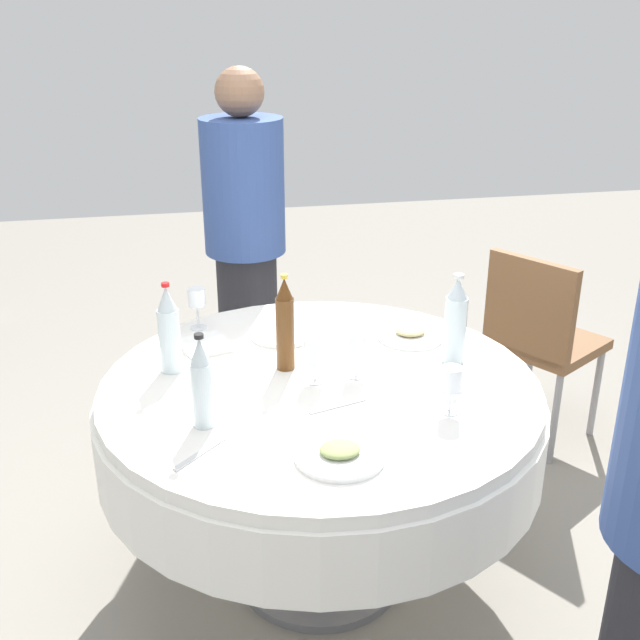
{
  "coord_description": "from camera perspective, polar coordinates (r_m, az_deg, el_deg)",
  "views": [
    {
      "loc": [
        0.41,
        2.04,
        1.81
      ],
      "look_at": [
        0.0,
        0.0,
        0.94
      ],
      "focal_mm": 42.73,
      "sensor_mm": 36.0,
      "label": 1
    }
  ],
  "objects": [
    {
      "name": "wine_glass_south",
      "position": [
        2.3,
        -0.39,
        -2.46
      ],
      "size": [
        0.07,
        0.07,
        0.14
      ],
      "color": "white",
      "rests_on": "dining_table"
    },
    {
      "name": "plate_rear",
      "position": [
        2.65,
        6.78,
        -1.1
      ],
      "size": [
        0.23,
        0.23,
        0.04
      ],
      "color": "white",
      "rests_on": "dining_table"
    },
    {
      "name": "wine_glass_north",
      "position": [
        2.7,
        -9.22,
        1.54
      ],
      "size": [
        0.06,
        0.06,
        0.15
      ],
      "color": "white",
      "rests_on": "dining_table"
    },
    {
      "name": "bottle_clear_front",
      "position": [
        2.39,
        -11.24,
        -0.8
      ],
      "size": [
        0.07,
        0.07,
        0.29
      ],
      "color": "silver",
      "rests_on": "dining_table"
    },
    {
      "name": "fork_far",
      "position": [
        2.01,
        -9.01,
        -9.87
      ],
      "size": [
        0.14,
        0.14,
        0.0
      ],
      "primitive_type": "cube",
      "rotation": [
        0.0,
        0.0,
        0.76
      ],
      "color": "silver",
      "rests_on": "dining_table"
    },
    {
      "name": "plate_outer",
      "position": [
        2.65,
        -2.8,
        -1.04
      ],
      "size": [
        0.22,
        0.22,
        0.02
      ],
      "color": "white",
      "rests_on": "dining_table"
    },
    {
      "name": "chair_north",
      "position": [
        3.35,
        16.09,
        -0.98
      ],
      "size": [
        0.55,
        0.55,
        0.87
      ],
      "rotation": [
        0.0,
        0.0,
        2.12
      ],
      "color": "brown",
      "rests_on": "ground_plane"
    },
    {
      "name": "wine_glass_front",
      "position": [
        2.16,
        9.81,
        -4.56
      ],
      "size": [
        0.06,
        0.06,
        0.14
      ],
      "color": "white",
      "rests_on": "dining_table"
    },
    {
      "name": "bottle_clear_far",
      "position": [
        2.07,
        -8.84,
        -4.76
      ],
      "size": [
        0.06,
        0.06,
        0.27
      ],
      "color": "silver",
      "rests_on": "dining_table"
    },
    {
      "name": "bottle_clear_mid",
      "position": [
        2.45,
        10.1,
        -0.11
      ],
      "size": [
        0.07,
        0.07,
        0.3
      ],
      "color": "silver",
      "rests_on": "dining_table"
    },
    {
      "name": "ground_plane",
      "position": [
        2.76,
        0.0,
        -18.37
      ],
      "size": [
        10.0,
        10.0,
        0.0
      ],
      "primitive_type": "plane",
      "color": "gray"
    },
    {
      "name": "wine_glass_right",
      "position": [
        2.33,
        2.8,
        -2.14
      ],
      "size": [
        0.06,
        0.06,
        0.14
      ],
      "color": "white",
      "rests_on": "dining_table"
    },
    {
      "name": "person_far",
      "position": [
        3.27,
        -5.57,
        5.06
      ],
      "size": [
        0.34,
        0.34,
        1.59
      ],
      "rotation": [
        0.0,
        0.0,
        3.24
      ],
      "color": "#26262B",
      "rests_on": "ground_plane"
    },
    {
      "name": "bottle_brown_near",
      "position": [
        2.36,
        -2.64,
        -0.41
      ],
      "size": [
        0.06,
        0.06,
        0.31
      ],
      "color": "#593314",
      "rests_on": "dining_table"
    },
    {
      "name": "dining_table",
      "position": [
        2.41,
        0.0,
        -7.73
      ],
      "size": [
        1.38,
        1.38,
        0.74
      ],
      "color": "white",
      "rests_on": "ground_plane"
    },
    {
      "name": "folded_napkin",
      "position": [
        2.58,
        -8.61,
        -1.89
      ],
      "size": [
        0.19,
        0.19,
        0.02
      ],
      "primitive_type": "cube",
      "rotation": [
        0.0,
        0.0,
        0.33
      ],
      "color": "white",
      "rests_on": "dining_table"
    },
    {
      "name": "plate_inner",
      "position": [
        1.96,
        1.5,
        -10.0
      ],
      "size": [
        0.23,
        0.23,
        0.04
      ],
      "color": "white",
      "rests_on": "dining_table"
    },
    {
      "name": "spoon_mid",
      "position": [
        2.2,
        1.34,
        -6.45
      ],
      "size": [
        0.18,
        0.06,
        0.0
      ],
      "primitive_type": "cube",
      "rotation": [
        0.0,
        0.0,
        3.42
      ],
      "color": "silver",
      "rests_on": "dining_table"
    }
  ]
}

